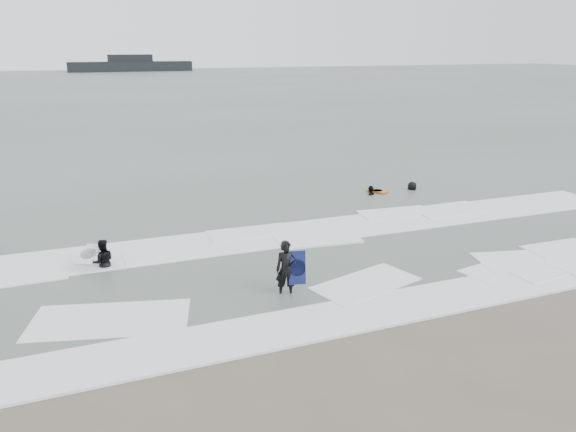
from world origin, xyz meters
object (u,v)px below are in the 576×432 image
object	(u,v)px
surfer_right_far	(412,191)
vessel_horizon	(131,65)
surfer_right_near	(371,196)
surfer_centre	(286,296)
surfer_wading	(104,268)

from	to	relation	value
surfer_right_far	vessel_horizon	bearing A→B (deg)	-97.66
surfer_right_near	vessel_horizon	distance (m)	136.53
surfer_centre	vessel_horizon	size ratio (longest dim) A/B	0.05
surfer_centre	surfer_right_far	distance (m)	13.38
surfer_centre	vessel_horizon	distance (m)	145.77
surfer_right_near	vessel_horizon	size ratio (longest dim) A/B	0.05
surfer_wading	surfer_right_near	size ratio (longest dim) A/B	0.92
surfer_wading	surfer_right_near	distance (m)	13.22
surfer_right_far	surfer_right_near	bearing A→B (deg)	-5.01
surfer_right_near	surfer_centre	bearing A→B (deg)	0.91
surfer_centre	surfer_wading	xyz separation A→B (m)	(-4.69, 4.02, 0.00)
vessel_horizon	surfer_right_far	bearing A→B (deg)	-90.33
surfer_right_near	vessel_horizon	bearing A→B (deg)	-139.82
surfer_right_near	surfer_wading	bearing A→B (deg)	-26.91
vessel_horizon	surfer_centre	bearing A→B (deg)	-94.21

